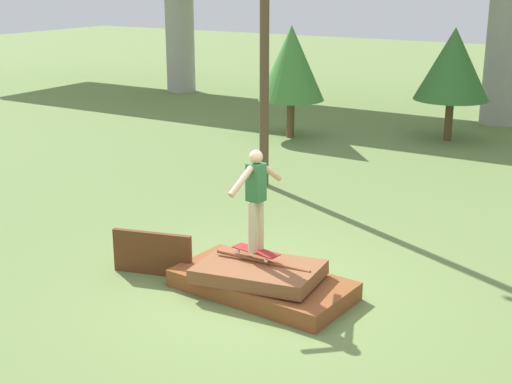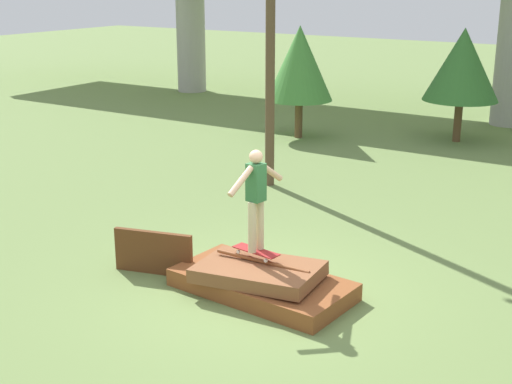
{
  "view_description": "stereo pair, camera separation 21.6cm",
  "coord_description": "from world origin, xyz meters",
  "px_view_note": "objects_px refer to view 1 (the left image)",
  "views": [
    {
      "loc": [
        4.8,
        -8.12,
        4.43
      ],
      "look_at": [
        -0.15,
        0.07,
        1.49
      ],
      "focal_mm": 50.0,
      "sensor_mm": 36.0,
      "label": 1
    },
    {
      "loc": [
        4.99,
        -8.01,
        4.43
      ],
      "look_at": [
        -0.15,
        0.07,
        1.49
      ],
      "focal_mm": 50.0,
      "sensor_mm": 36.0,
      "label": 2
    }
  ],
  "objects_px": {
    "tree_behind_right": "(291,63)",
    "tree_mid_back": "(453,64)",
    "skater": "(256,194)",
    "utility_pole": "(265,2)",
    "skateboard": "(256,251)"
  },
  "relations": [
    {
      "from": "tree_behind_right",
      "to": "tree_mid_back",
      "type": "relative_size",
      "value": 1.01
    },
    {
      "from": "tree_behind_right",
      "to": "tree_mid_back",
      "type": "height_order",
      "value": "tree_behind_right"
    },
    {
      "from": "skateboard",
      "to": "utility_pole",
      "type": "bearing_deg",
      "value": 119.28
    },
    {
      "from": "skateboard",
      "to": "tree_behind_right",
      "type": "relative_size",
      "value": 0.25
    },
    {
      "from": "tree_mid_back",
      "to": "skater",
      "type": "bearing_deg",
      "value": -87.51
    },
    {
      "from": "skater",
      "to": "tree_mid_back",
      "type": "distance_m",
      "value": 11.07
    },
    {
      "from": "skateboard",
      "to": "skater",
      "type": "relative_size",
      "value": 0.51
    },
    {
      "from": "skateboard",
      "to": "skater",
      "type": "bearing_deg",
      "value": 90.0
    },
    {
      "from": "tree_mid_back",
      "to": "utility_pole",
      "type": "bearing_deg",
      "value": -108.84
    },
    {
      "from": "skater",
      "to": "tree_mid_back",
      "type": "xyz_separation_m",
      "value": [
        -0.48,
        11.04,
        0.64
      ]
    },
    {
      "from": "skater",
      "to": "utility_pole",
      "type": "xyz_separation_m",
      "value": [
        -2.64,
        4.71,
        2.41
      ]
    },
    {
      "from": "utility_pole",
      "to": "tree_behind_right",
      "type": "bearing_deg",
      "value": 111.58
    },
    {
      "from": "skateboard",
      "to": "tree_mid_back",
      "type": "height_order",
      "value": "tree_mid_back"
    },
    {
      "from": "skateboard",
      "to": "tree_behind_right",
      "type": "distance_m",
      "value": 10.26
    },
    {
      "from": "tree_mid_back",
      "to": "tree_behind_right",
      "type": "bearing_deg",
      "value": -154.24
    }
  ]
}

